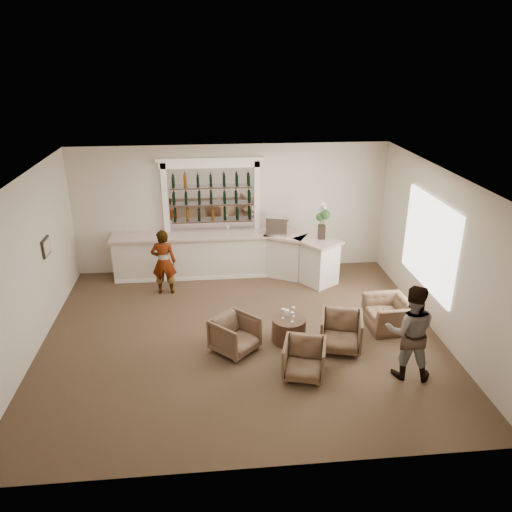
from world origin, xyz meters
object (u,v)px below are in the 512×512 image
(sommelier, at_px, (164,262))
(armchair_right, at_px, (341,332))
(armchair_center, at_px, (304,359))
(flower_vase, at_px, (322,218))
(bar_counter, at_px, (227,255))
(cocktail_table, at_px, (289,330))
(armchair_left, at_px, (235,335))
(guest, at_px, (410,332))
(espresso_machine, at_px, (278,225))
(armchair_far, at_px, (388,314))

(sommelier, xyz_separation_m, armchair_right, (3.57, -2.81, -0.43))
(sommelier, xyz_separation_m, armchair_center, (2.70, -3.61, -0.46))
(flower_vase, bearing_deg, bar_counter, 167.02)
(armchair_right, height_order, flower_vase, flower_vase)
(cocktail_table, height_order, armchair_center, armchair_center)
(sommelier, height_order, armchair_left, sommelier)
(bar_counter, relative_size, sommelier, 3.58)
(cocktail_table, height_order, guest, guest)
(sommelier, height_order, armchair_right, sommelier)
(guest, relative_size, armchair_right, 2.18)
(cocktail_table, height_order, sommelier, sommelier)
(cocktail_table, xyz_separation_m, sommelier, (-2.61, 2.43, 0.55))
(armchair_center, bearing_deg, armchair_left, 157.40)
(bar_counter, distance_m, armchair_center, 4.59)
(bar_counter, relative_size, espresso_machine, 10.80)
(cocktail_table, height_order, armchair_right, armchair_right)
(armchair_far, bearing_deg, sommelier, -117.56)
(sommelier, distance_m, espresso_machine, 2.96)
(espresso_machine, height_order, flower_vase, flower_vase)
(bar_counter, bearing_deg, flower_vase, -12.98)
(armchair_right, bearing_deg, armchair_left, -168.25)
(cocktail_table, bearing_deg, flower_vase, 65.81)
(cocktail_table, distance_m, espresso_machine, 3.37)
(cocktail_table, distance_m, armchair_left, 1.13)
(armchair_right, relative_size, flower_vase, 0.87)
(espresso_machine, bearing_deg, armchair_center, -75.28)
(armchair_right, distance_m, flower_vase, 3.37)
(espresso_machine, distance_m, flower_vase, 1.16)
(sommelier, bearing_deg, armchair_left, 122.65)
(guest, bearing_deg, cocktail_table, -19.94)
(guest, xyz_separation_m, espresso_machine, (-1.71, 4.51, 0.49))
(armchair_center, relative_size, armchair_far, 0.78)
(armchair_left, relative_size, armchair_far, 0.81)
(guest, distance_m, armchair_right, 1.44)
(espresso_machine, bearing_deg, flower_vase, -8.03)
(sommelier, bearing_deg, flower_vase, -172.50)
(sommelier, height_order, armchair_center, sommelier)
(armchair_center, bearing_deg, guest, 10.67)
(armchair_left, relative_size, espresso_machine, 1.47)
(sommelier, xyz_separation_m, guest, (4.52, -3.76, 0.09))
(cocktail_table, height_order, espresso_machine, espresso_machine)
(armchair_left, bearing_deg, guest, -64.47)
(bar_counter, distance_m, armchair_right, 4.17)
(flower_vase, bearing_deg, sommelier, -175.69)
(guest, relative_size, espresso_machine, 3.35)
(cocktail_table, bearing_deg, armchair_left, -166.53)
(armchair_far, bearing_deg, armchair_center, -57.80)
(bar_counter, distance_m, armchair_left, 3.52)
(guest, distance_m, armchair_left, 3.23)
(armchair_right, bearing_deg, espresso_machine, 117.12)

